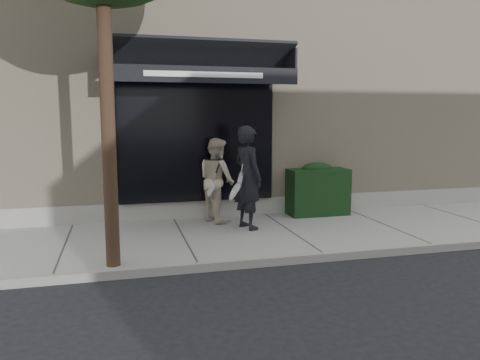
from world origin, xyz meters
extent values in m
plane|color=black|center=(0.00, 0.00, 0.00)|extent=(80.00, 80.00, 0.00)
cube|color=gray|center=(0.00, 0.00, 0.06)|extent=(20.00, 3.00, 0.12)
cube|color=gray|center=(0.00, -1.55, 0.07)|extent=(20.00, 0.10, 0.14)
cube|color=beige|center=(0.00, 5.00, 2.75)|extent=(14.00, 7.00, 5.50)
cube|color=gray|center=(0.00, 1.70, 0.25)|extent=(14.02, 0.42, 0.50)
cube|color=black|center=(-1.50, 1.55, 1.80)|extent=(3.20, 0.30, 2.60)
cube|color=gray|center=(-3.10, 1.70, 1.80)|extent=(0.08, 0.40, 2.60)
cube|color=gray|center=(0.10, 1.70, 1.80)|extent=(0.08, 0.40, 2.60)
cube|color=gray|center=(-1.50, 1.70, 3.14)|extent=(3.36, 0.40, 0.12)
cube|color=black|center=(-1.50, 1.00, 3.40)|extent=(3.60, 1.03, 0.55)
cube|color=black|center=(-1.50, 0.50, 3.01)|extent=(3.60, 0.05, 0.30)
cube|color=white|center=(-1.50, 0.47, 3.01)|extent=(2.20, 0.01, 0.10)
cube|color=black|center=(-3.28, 1.00, 3.32)|extent=(0.04, 1.00, 0.45)
cube|color=black|center=(0.28, 1.00, 3.32)|extent=(0.04, 1.00, 0.45)
cube|color=black|center=(1.10, 1.25, 0.62)|extent=(1.30, 0.70, 1.00)
ellipsoid|color=black|center=(1.10, 1.25, 1.12)|extent=(0.71, 0.38, 0.27)
cylinder|color=black|center=(-3.20, -1.30, 2.40)|extent=(0.20, 0.20, 4.80)
imported|color=black|center=(-0.72, 0.37, 1.10)|extent=(0.68, 0.83, 1.96)
torus|color=silver|center=(-0.94, 0.12, 1.07)|extent=(0.10, 0.31, 0.30)
cylinder|color=silver|center=(-0.94, 0.12, 1.07)|extent=(0.07, 0.27, 0.27)
cylinder|color=silver|center=(-0.94, 0.12, 1.07)|extent=(0.18, 0.03, 0.05)
cylinder|color=black|center=(-0.94, 0.12, 1.07)|extent=(0.20, 0.04, 0.07)
torus|color=silver|center=(-1.09, -0.05, 0.92)|extent=(0.17, 0.31, 0.28)
cylinder|color=silver|center=(-1.09, -0.05, 0.92)|extent=(0.14, 0.27, 0.24)
cylinder|color=silver|center=(-1.09, -0.05, 0.92)|extent=(0.17, 0.02, 0.10)
cylinder|color=black|center=(-1.09, -0.05, 0.92)|extent=(0.19, 0.04, 0.12)
imported|color=beige|center=(-1.15, 1.14, 0.97)|extent=(0.88, 1.00, 1.71)
torus|color=silver|center=(-1.34, 0.85, 0.84)|extent=(0.16, 0.32, 0.29)
cylinder|color=silver|center=(-1.34, 0.85, 0.84)|extent=(0.13, 0.28, 0.26)
cylinder|color=silver|center=(-1.34, 0.85, 0.84)|extent=(0.18, 0.04, 0.08)
cylinder|color=black|center=(-1.34, 0.85, 0.84)|extent=(0.20, 0.05, 0.10)
camera|label=1|loc=(-3.08, -8.08, 2.28)|focal=35.00mm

